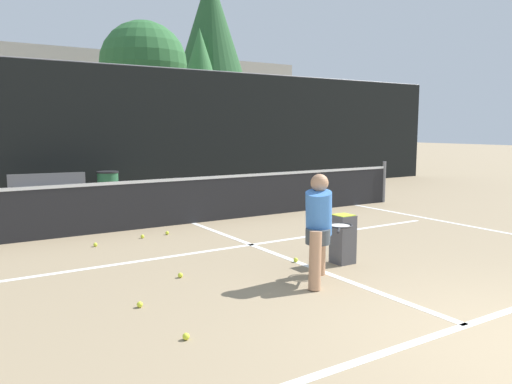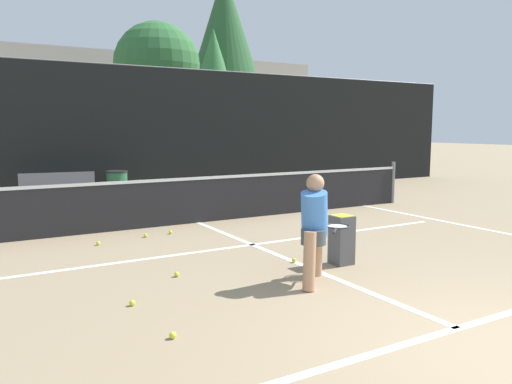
{
  "view_description": "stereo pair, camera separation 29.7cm",
  "coord_description": "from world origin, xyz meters",
  "px_view_note": "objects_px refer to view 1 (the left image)",
  "views": [
    {
      "loc": [
        -4.28,
        -2.19,
        1.94
      ],
      "look_at": [
        -0.17,
        4.32,
        0.95
      ],
      "focal_mm": 35.0,
      "sensor_mm": 36.0,
      "label": 1
    },
    {
      "loc": [
        -4.03,
        -2.35,
        1.94
      ],
      "look_at": [
        -0.17,
        4.32,
        0.95
      ],
      "focal_mm": 35.0,
      "sensor_mm": 36.0,
      "label": 2
    }
  ],
  "objects_px": {
    "courtside_bench": "(48,190)",
    "parked_car": "(111,168)",
    "player_practicing": "(319,224)",
    "trash_bin": "(108,188)",
    "ball_hopper": "(343,238)"
  },
  "relations": [
    {
      "from": "courtside_bench",
      "to": "parked_car",
      "type": "xyz_separation_m",
      "value": [
        2.67,
        4.0,
        0.15
      ]
    },
    {
      "from": "player_practicing",
      "to": "trash_bin",
      "type": "bearing_deg",
      "value": 48.02
    },
    {
      "from": "ball_hopper",
      "to": "trash_bin",
      "type": "height_order",
      "value": "trash_bin"
    },
    {
      "from": "ball_hopper",
      "to": "courtside_bench",
      "type": "height_order",
      "value": "courtside_bench"
    },
    {
      "from": "trash_bin",
      "to": "parked_car",
      "type": "height_order",
      "value": "parked_car"
    },
    {
      "from": "ball_hopper",
      "to": "courtside_bench",
      "type": "xyz_separation_m",
      "value": [
        -2.71,
        7.36,
        0.1
      ]
    },
    {
      "from": "player_practicing",
      "to": "ball_hopper",
      "type": "bearing_deg",
      "value": -15.75
    },
    {
      "from": "courtside_bench",
      "to": "trash_bin",
      "type": "relative_size",
      "value": 2.1
    },
    {
      "from": "courtside_bench",
      "to": "trash_bin",
      "type": "distance_m",
      "value": 1.47
    },
    {
      "from": "player_practicing",
      "to": "ball_hopper",
      "type": "height_order",
      "value": "player_practicing"
    },
    {
      "from": "courtside_bench",
      "to": "trash_bin",
      "type": "height_order",
      "value": "courtside_bench"
    },
    {
      "from": "courtside_bench",
      "to": "parked_car",
      "type": "bearing_deg",
      "value": 64.07
    },
    {
      "from": "courtside_bench",
      "to": "ball_hopper",
      "type": "bearing_deg",
      "value": -61.98
    },
    {
      "from": "parked_car",
      "to": "player_practicing",
      "type": "bearing_deg",
      "value": -93.84
    },
    {
      "from": "ball_hopper",
      "to": "parked_car",
      "type": "distance_m",
      "value": 11.36
    }
  ]
}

